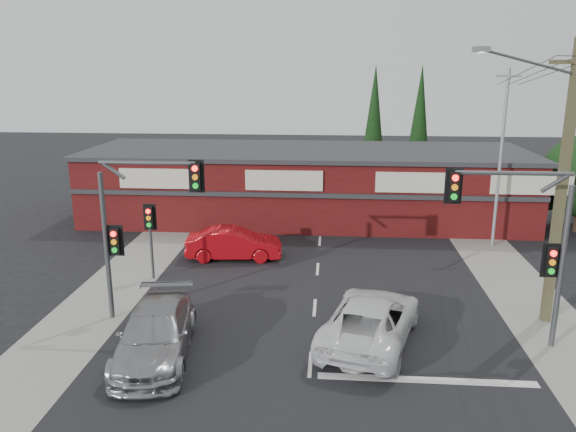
# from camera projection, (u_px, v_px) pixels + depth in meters

# --- Properties ---
(ground) EXTENTS (120.00, 120.00, 0.00)m
(ground) POSITION_uv_depth(u_px,v_px,m) (311.00, 351.00, 18.43)
(ground) COLOR black
(ground) RESTS_ON ground
(road_strip) EXTENTS (14.00, 70.00, 0.01)m
(road_strip) POSITION_uv_depth(u_px,v_px,m) (316.00, 292.00, 23.24)
(road_strip) COLOR black
(road_strip) RESTS_ON ground
(verge_left) EXTENTS (3.00, 70.00, 0.02)m
(verge_left) POSITION_uv_depth(u_px,v_px,m) (116.00, 286.00, 23.88)
(verge_left) COLOR gray
(verge_left) RESTS_ON ground
(verge_right) EXTENTS (3.00, 70.00, 0.02)m
(verge_right) POSITION_uv_depth(u_px,v_px,m) (527.00, 298.00, 22.60)
(verge_right) COLOR gray
(verge_right) RESTS_ON ground
(stop_line) EXTENTS (6.50, 0.35, 0.01)m
(stop_line) POSITION_uv_depth(u_px,v_px,m) (427.00, 380.00, 16.72)
(stop_line) COLOR silver
(stop_line) RESTS_ON ground
(white_suv) EXTENTS (4.15, 6.26, 1.60)m
(white_suv) POSITION_uv_depth(u_px,v_px,m) (371.00, 319.00, 18.93)
(white_suv) COLOR silver
(white_suv) RESTS_ON ground
(silver_suv) EXTENTS (2.92, 5.70, 1.58)m
(silver_suv) POSITION_uv_depth(u_px,v_px,m) (156.00, 334.00, 17.93)
(silver_suv) COLOR #949699
(silver_suv) RESTS_ON ground
(red_sedan) EXTENTS (4.71, 1.99, 1.51)m
(red_sedan) POSITION_uv_depth(u_px,v_px,m) (234.00, 244.00, 27.14)
(red_sedan) COLOR #B20B12
(red_sedan) RESTS_ON ground
(lane_dashes) EXTENTS (0.12, 57.36, 0.01)m
(lane_dashes) POSITION_uv_depth(u_px,v_px,m) (319.00, 254.00, 27.94)
(lane_dashes) COLOR silver
(lane_dashes) RESTS_ON ground
(shop_building) EXTENTS (27.30, 8.40, 4.22)m
(shop_building) POSITION_uv_depth(u_px,v_px,m) (306.00, 183.00, 34.31)
(shop_building) COLOR #450D0E
(shop_building) RESTS_ON ground
(conifer_near) EXTENTS (1.80, 1.80, 9.25)m
(conifer_near) POSITION_uv_depth(u_px,v_px,m) (374.00, 118.00, 39.86)
(conifer_near) COLOR #2D2116
(conifer_near) RESTS_ON ground
(conifer_far) EXTENTS (1.80, 1.80, 9.25)m
(conifer_far) POSITION_uv_depth(u_px,v_px,m) (420.00, 116.00, 41.53)
(conifer_far) COLOR #2D2116
(conifer_far) RESTS_ON ground
(traffic_mast_left) EXTENTS (3.77, 0.27, 5.97)m
(traffic_mast_left) POSITION_uv_depth(u_px,v_px,m) (133.00, 216.00, 19.83)
(traffic_mast_left) COLOR #47494C
(traffic_mast_left) RESTS_ON ground
(traffic_mast_right) EXTENTS (3.96, 0.27, 5.97)m
(traffic_mast_right) POSITION_uv_depth(u_px,v_px,m) (529.00, 232.00, 17.86)
(traffic_mast_right) COLOR #47494C
(traffic_mast_right) RESTS_ON ground
(pedestal_signal) EXTENTS (0.55, 0.27, 3.38)m
(pedestal_signal) POSITION_uv_depth(u_px,v_px,m) (150.00, 226.00, 24.13)
(pedestal_signal) COLOR #47494C
(pedestal_signal) RESTS_ON ground
(utility_pole) EXTENTS (4.38, 0.59, 10.00)m
(utility_pole) POSITION_uv_depth(u_px,v_px,m) (559.00, 177.00, 19.28)
(utility_pole) COLOR brown
(utility_pole) RESTS_ON ground
(steel_pole) EXTENTS (1.20, 0.16, 9.00)m
(steel_pole) POSITION_uv_depth(u_px,v_px,m) (501.00, 156.00, 28.09)
(steel_pole) COLOR gray
(steel_pole) RESTS_ON ground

